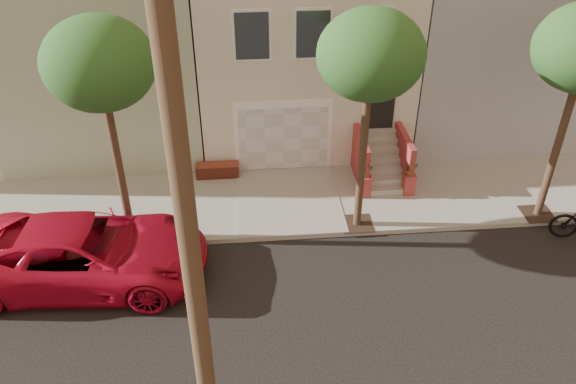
{
  "coord_description": "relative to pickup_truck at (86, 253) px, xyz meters",
  "views": [
    {
      "loc": [
        -2.2,
        -9.31,
        10.3
      ],
      "look_at": [
        -1.11,
        3.0,
        2.0
      ],
      "focal_mm": 35.75,
      "sensor_mm": 36.0,
      "label": 1
    }
  ],
  "objects": [
    {
      "name": "ground",
      "position": [
        6.36,
        -2.37,
        -0.86
      ],
      "size": [
        90.0,
        90.0,
        0.0
      ],
      "primitive_type": "plane",
      "color": "black",
      "rests_on": "ground"
    },
    {
      "name": "sidewalk",
      "position": [
        6.36,
        2.98,
        -0.78
      ],
      "size": [
        40.0,
        3.7,
        0.15
      ],
      "primitive_type": "cube",
      "color": "#9C998E",
      "rests_on": "ground"
    },
    {
      "name": "house_row",
      "position": [
        6.36,
        8.82,
        2.79
      ],
      "size": [
        33.1,
        11.7,
        7.0
      ],
      "color": "#BDB5A2",
      "rests_on": "sidewalk"
    },
    {
      "name": "tree_left",
      "position": [
        0.86,
        1.53,
        4.4
      ],
      "size": [
        2.7,
        2.57,
        6.3
      ],
      "color": "#2D2116",
      "rests_on": "sidewalk"
    },
    {
      "name": "tree_mid",
      "position": [
        7.36,
        1.53,
        4.4
      ],
      "size": [
        2.7,
        2.57,
        6.3
      ],
      "color": "#2D2116",
      "rests_on": "sidewalk"
    },
    {
      "name": "pickup_truck",
      "position": [
        0.0,
        0.0,
        0.0
      ],
      "size": [
        6.35,
        3.24,
        1.72
      ],
      "primitive_type": "imported",
      "rotation": [
        0.0,
        0.0,
        1.51
      ],
      "color": "#B70D27",
      "rests_on": "ground"
    }
  ]
}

